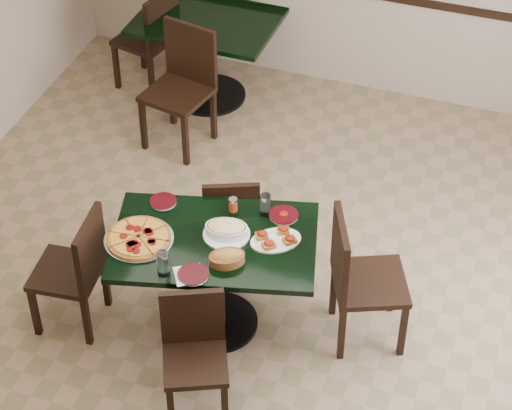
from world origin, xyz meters
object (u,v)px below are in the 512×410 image
(back_chair_left, at_px, (153,34))
(chair_near, at_px, (194,347))
(back_table, at_px, (208,43))
(pepperoni_pizza, at_px, (139,238))
(chair_left, at_px, (77,267))
(bruschetta_platter, at_px, (276,239))
(chair_right, at_px, (357,274))
(bread_basket, at_px, (227,258))
(back_chair_near, at_px, (183,79))
(chair_far, at_px, (231,218))
(lasagna_casserole, at_px, (226,229))
(main_table, at_px, (215,261))

(back_chair_left, bearing_deg, chair_near, 40.69)
(back_table, bearing_deg, pepperoni_pizza, -76.30)
(chair_left, bearing_deg, pepperoni_pizza, 98.57)
(bruschetta_platter, bearing_deg, back_chair_left, 92.26)
(chair_right, relative_size, bread_basket, 3.64)
(back_table, bearing_deg, back_chair_near, -85.50)
(back_chair_left, distance_m, bread_basket, 3.08)
(back_chair_left, bearing_deg, bread_basket, 45.25)
(chair_left, bearing_deg, chair_right, 99.65)
(chair_far, bearing_deg, chair_right, 137.38)
(back_chair_near, bearing_deg, pepperoni_pizza, -63.03)
(chair_far, bearing_deg, back_chair_left, -76.32)
(chair_right, bearing_deg, pepperoni_pizza, 82.37)
(back_table, distance_m, back_chair_near, 0.61)
(back_table, xyz_separation_m, chair_near, (1.12, -3.03, -0.08))
(lasagna_casserole, distance_m, bruschetta_platter, 0.31)
(chair_far, distance_m, chair_near, 1.16)
(chair_far, distance_m, back_chair_near, 1.56)
(pepperoni_pizza, bearing_deg, back_chair_near, 105.46)
(back_chair_near, bearing_deg, chair_left, -74.31)
(back_table, relative_size, bruschetta_platter, 2.99)
(main_table, distance_m, bruschetta_platter, 0.43)
(back_table, relative_size, pepperoni_pizza, 2.70)
(pepperoni_pizza, distance_m, lasagna_casserole, 0.54)
(chair_right, bearing_deg, chair_left, 82.03)
(chair_far, relative_size, pepperoni_pizza, 1.88)
(chair_far, relative_size, lasagna_casserole, 2.76)
(main_table, distance_m, chair_right, 0.88)
(chair_right, distance_m, chair_left, 1.75)
(bruschetta_platter, bearing_deg, lasagna_casserole, 151.96)
(chair_near, xyz_separation_m, chair_right, (0.76, 0.80, 0.09))
(back_chair_near, height_order, bread_basket, back_chair_near)
(chair_left, height_order, pepperoni_pizza, chair_left)
(main_table, relative_size, bruschetta_platter, 3.65)
(pepperoni_pizza, bearing_deg, bruschetta_platter, 18.71)
(back_chair_near, bearing_deg, chair_far, -44.10)
(back_table, bearing_deg, lasagna_casserole, -64.72)
(lasagna_casserole, bearing_deg, back_chair_left, 111.91)
(chair_left, distance_m, back_chair_near, 2.10)
(chair_far, bearing_deg, main_table, 77.53)
(back_table, relative_size, lasagna_casserole, 3.96)
(back_table, height_order, pepperoni_pizza, pepperoni_pizza)
(chair_right, xyz_separation_m, chair_left, (-1.68, -0.47, -0.04))
(chair_left, bearing_deg, bruschetta_platter, 101.26)
(chair_far, xyz_separation_m, back_chair_left, (-1.40, 1.87, 0.08))
(chair_far, bearing_deg, bread_basket, 86.00)
(back_table, height_order, lasagna_casserole, lasagna_casserole)
(chair_near, distance_m, chair_right, 1.11)
(main_table, bearing_deg, back_chair_left, 107.16)
(back_table, distance_m, chair_far, 2.10)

